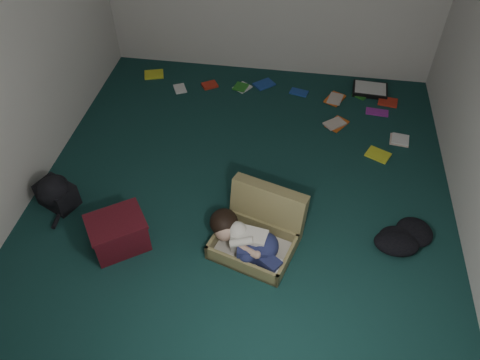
# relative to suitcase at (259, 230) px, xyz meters

# --- Properties ---
(floor) EXTENTS (4.50, 4.50, 0.00)m
(floor) POSITION_rel_suitcase_xyz_m (-0.23, 0.53, -0.15)
(floor) COLOR #133733
(floor) RESTS_ON ground
(wall_left) EXTENTS (0.00, 4.50, 4.50)m
(wall_left) POSITION_rel_suitcase_xyz_m (-2.23, 0.53, 1.15)
(wall_left) COLOR silver
(wall_left) RESTS_ON ground
(suitcase) EXTENTS (0.83, 0.82, 0.50)m
(suitcase) POSITION_rel_suitcase_xyz_m (0.00, 0.00, 0.00)
(suitcase) COLOR olive
(suitcase) RESTS_ON floor
(person) EXTENTS (0.68, 0.50, 0.31)m
(person) POSITION_rel_suitcase_xyz_m (-0.09, -0.15, 0.04)
(person) COLOR white
(person) RESTS_ON suitcase
(maroon_bin) EXTENTS (0.60, 0.57, 0.32)m
(maroon_bin) POSITION_rel_suitcase_xyz_m (-1.19, -0.23, 0.02)
(maroon_bin) COLOR #4A0F17
(maroon_bin) RESTS_ON floor
(backpack) EXTENTS (0.53, 0.49, 0.26)m
(backpack) POSITION_rel_suitcase_xyz_m (-1.93, 0.15, -0.02)
(backpack) COLOR black
(backpack) RESTS_ON floor
(clothing_pile) EXTENTS (0.54, 0.49, 0.14)m
(clothing_pile) POSITION_rel_suitcase_xyz_m (1.30, 0.15, -0.08)
(clothing_pile) COLOR black
(clothing_pile) RESTS_ON floor
(paper_tray) EXTENTS (0.43, 0.33, 0.06)m
(paper_tray) POSITION_rel_suitcase_xyz_m (1.07, 2.48, -0.12)
(paper_tray) COLOR black
(paper_tray) RESTS_ON floor
(book_scatter) EXTENTS (3.20, 1.37, 0.02)m
(book_scatter) POSITION_rel_suitcase_xyz_m (0.22, 2.12, -0.14)
(book_scatter) COLOR yellow
(book_scatter) RESTS_ON floor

